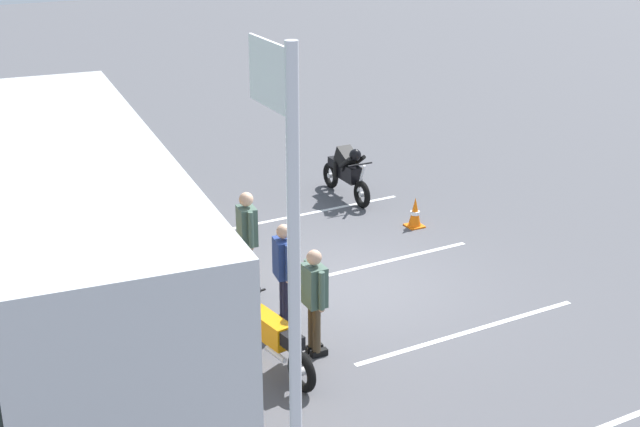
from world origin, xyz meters
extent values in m
plane|color=#4C4C51|center=(0.00, 0.00, 0.00)|extent=(80.00, 80.00, 0.00)
cube|color=silver|center=(-0.17, 4.63, 1.85)|extent=(9.59, 3.23, 2.80)
cube|color=black|center=(4.48, 4.27, 2.41)|extent=(0.22, 2.10, 1.23)
cube|color=black|center=(-0.27, 3.37, 2.41)|extent=(7.89, 0.66, 1.01)
cube|color=orange|center=(-0.27, 3.37, 1.29)|extent=(8.27, 0.68, 0.28)
cube|color=black|center=(-0.17, 4.63, 0.23)|extent=(8.82, 2.97, 0.45)
torus|color=black|center=(3.03, 3.25, 0.50)|extent=(1.02, 0.40, 1.00)
torus|color=black|center=(-3.54, 3.76, 0.50)|extent=(1.02, 0.40, 1.00)
cylinder|color=#473823|center=(-1.75, 1.61, 0.46)|extent=(0.12, 0.12, 0.75)
cube|color=black|center=(-1.75, 1.57, 0.05)|extent=(0.10, 0.26, 0.10)
cylinder|color=#473823|center=(-1.91, 1.61, 0.46)|extent=(0.12, 0.12, 0.75)
cube|color=black|center=(-1.91, 1.57, 0.05)|extent=(0.10, 0.26, 0.10)
cube|color=#3F594C|center=(-1.83, 1.61, 1.14)|extent=(0.38, 0.28, 0.62)
cylinder|color=#3F594C|center=(-1.59, 1.61, 1.16)|extent=(0.09, 0.09, 0.59)
sphere|color=tan|center=(-1.59, 1.61, 0.86)|extent=(0.09, 0.09, 0.09)
cylinder|color=#3F594C|center=(-2.07, 1.61, 1.16)|extent=(0.09, 0.09, 0.59)
sphere|color=tan|center=(-2.07, 1.61, 0.86)|extent=(0.09, 0.09, 0.09)
sphere|color=tan|center=(-1.83, 1.61, 1.59)|extent=(0.23, 0.23, 0.23)
cylinder|color=black|center=(-0.67, 1.59, 0.46)|extent=(0.14, 0.14, 0.75)
cube|color=black|center=(-0.68, 1.55, 0.05)|extent=(0.14, 0.27, 0.10)
cylinder|color=black|center=(-0.83, 1.62, 0.46)|extent=(0.14, 0.14, 0.75)
cube|color=black|center=(-0.83, 1.58, 0.05)|extent=(0.14, 0.27, 0.10)
cube|color=navy|center=(-0.75, 1.60, 1.15)|extent=(0.42, 0.33, 0.63)
cylinder|color=navy|center=(-0.51, 1.57, 1.16)|extent=(0.10, 0.10, 0.59)
sphere|color=tan|center=(-0.51, 1.57, 0.87)|extent=(0.10, 0.10, 0.09)
cylinder|color=navy|center=(-0.99, 1.64, 1.16)|extent=(0.10, 0.10, 0.59)
sphere|color=tan|center=(-0.99, 1.64, 0.87)|extent=(0.10, 0.10, 0.09)
sphere|color=tan|center=(-0.75, 1.60, 1.59)|extent=(0.26, 0.26, 0.23)
cylinder|color=#473823|center=(0.66, 1.67, 0.49)|extent=(0.13, 0.13, 0.80)
cube|color=black|center=(0.66, 1.63, 0.05)|extent=(0.13, 0.27, 0.10)
cylinder|color=#473823|center=(0.50, 1.69, 0.49)|extent=(0.13, 0.13, 0.80)
cube|color=black|center=(0.50, 1.65, 0.05)|extent=(0.13, 0.27, 0.10)
cube|color=#3F594C|center=(0.58, 1.68, 1.22)|extent=(0.41, 0.32, 0.67)
cylinder|color=#3F594C|center=(0.82, 1.65, 1.24)|extent=(0.10, 0.10, 0.63)
sphere|color=tan|center=(0.82, 1.65, 0.92)|extent=(0.10, 0.10, 0.09)
cylinder|color=#3F594C|center=(0.34, 1.70, 1.24)|extent=(0.10, 0.10, 0.63)
sphere|color=tan|center=(0.34, 1.70, 0.92)|extent=(0.10, 0.10, 0.09)
sphere|color=tan|center=(0.58, 1.68, 1.69)|extent=(0.27, 0.27, 0.24)
torus|color=black|center=(1.81, 2.33, 0.30)|extent=(0.61, 0.19, 0.60)
cylinder|color=silver|center=(1.81, 2.33, 0.30)|extent=(0.13, 0.11, 0.12)
torus|color=black|center=(0.36, 2.20, 0.30)|extent=(0.61, 0.19, 0.60)
cylinder|color=silver|center=(0.36, 2.20, 0.30)|extent=(0.13, 0.13, 0.12)
cylinder|color=silver|center=(1.76, 2.33, 0.65)|extent=(0.32, 0.09, 0.67)
cube|color=orange|center=(1.16, 2.27, 0.63)|extent=(0.86, 0.36, 0.36)
cube|color=black|center=(0.68, 2.23, 0.68)|extent=(0.54, 0.27, 0.20)
cylinder|color=silver|center=(0.78, 2.38, 0.42)|extent=(0.46, 0.12, 0.08)
cylinder|color=black|center=(1.71, 2.32, 0.95)|extent=(0.09, 0.58, 0.04)
torus|color=black|center=(-1.21, 2.45, 0.30)|extent=(0.61, 0.23, 0.60)
cylinder|color=silver|center=(-1.21, 2.45, 0.30)|extent=(0.14, 0.12, 0.12)
torus|color=black|center=(-2.64, 2.21, 0.30)|extent=(0.61, 0.23, 0.60)
cylinder|color=silver|center=(-2.64, 2.21, 0.30)|extent=(0.14, 0.14, 0.12)
cylinder|color=silver|center=(-1.26, 2.44, 0.65)|extent=(0.32, 0.11, 0.67)
cube|color=orange|center=(-1.85, 2.34, 0.63)|extent=(0.87, 0.42, 0.36)
cube|color=black|center=(-2.32, 2.26, 0.68)|extent=(0.55, 0.30, 0.20)
cylinder|color=silver|center=(-2.23, 2.42, 0.42)|extent=(0.46, 0.15, 0.08)
cylinder|color=black|center=(-1.31, 2.43, 0.95)|extent=(0.13, 0.58, 0.04)
torus|color=black|center=(3.26, -2.06, 0.30)|extent=(0.60, 0.13, 0.60)
cylinder|color=silver|center=(3.26, -2.06, 0.30)|extent=(0.12, 0.10, 0.12)
torus|color=black|center=(4.71, -2.05, 0.30)|extent=(0.60, 0.13, 0.60)
cylinder|color=silver|center=(4.71, -2.05, 0.30)|extent=(0.12, 0.12, 0.12)
cylinder|color=silver|center=(3.31, -2.06, 0.65)|extent=(0.31, 0.06, 0.67)
cube|color=black|center=(3.92, -2.06, 0.63)|extent=(0.84, 0.28, 0.36)
cube|color=black|center=(4.39, -2.05, 0.68)|extent=(0.52, 0.22, 0.20)
cylinder|color=silver|center=(4.28, -2.19, 0.42)|extent=(0.45, 0.08, 0.08)
cylinder|color=black|center=(3.36, -2.06, 0.95)|extent=(0.04, 0.58, 0.04)
cube|color=black|center=(3.99, -2.06, 0.92)|extent=(0.55, 0.34, 0.51)
sphere|color=black|center=(3.58, -2.06, 1.10)|extent=(0.26, 0.26, 0.26)
cylinder|color=black|center=(3.70, -1.88, 0.92)|extent=(0.42, 0.09, 0.33)
cylinder|color=black|center=(4.16, -1.88, 0.60)|extent=(0.10, 0.10, 0.40)
cylinder|color=black|center=(3.70, -2.24, 0.92)|extent=(0.42, 0.09, 0.33)
cylinder|color=black|center=(4.16, -2.24, 0.60)|extent=(0.10, 0.10, 0.40)
cube|color=white|center=(-7.43, 4.67, 5.61)|extent=(0.60, 0.02, 0.40)
cube|color=orange|center=(1.82, -2.49, 0.01)|extent=(0.34, 0.34, 0.03)
cone|color=orange|center=(1.82, -2.49, 0.33)|extent=(0.26, 0.26, 0.60)
cylinder|color=white|center=(1.82, -2.49, 0.30)|extent=(0.19, 0.19, 0.07)
cube|color=white|center=(-2.31, -0.88, 0.00)|extent=(0.25, 4.21, 0.01)
cube|color=white|center=(0.57, -0.88, 0.00)|extent=(0.25, 4.01, 0.01)
cube|color=white|center=(3.46, -0.88, 0.00)|extent=(0.26, 4.38, 0.01)
camera|label=1|loc=(-12.08, 6.69, 6.71)|focal=48.97mm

